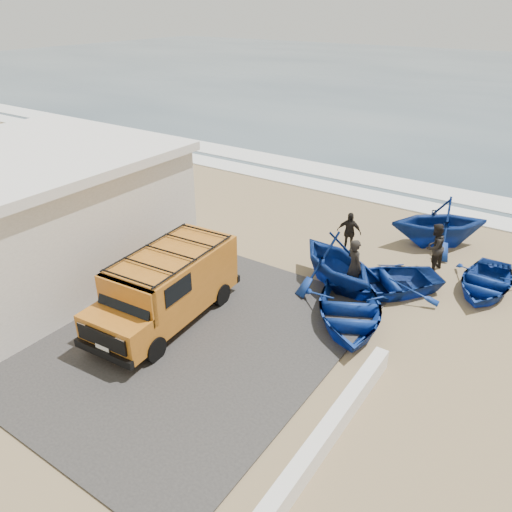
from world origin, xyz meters
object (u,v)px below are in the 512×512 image
Objects in this scene: boat_near_right at (384,281)px; boat_mid_right at (485,282)px; building at (21,214)px; boat_near_left at (349,309)px; boat_far_left at (440,221)px; fisherman_middle at (434,247)px; boat_mid_left at (336,260)px; van at (167,285)px; fisherman_front at (354,267)px; fisherman_back at (349,232)px; parapet at (331,428)px.

boat_near_right reaches higher than boat_mid_right.
building is 11.54m from boat_near_left.
boat_near_left is 1.08× the size of boat_far_left.
boat_near_left is 2.32× the size of fisherman_middle.
boat_far_left reaches higher than boat_mid_left.
boat_near_left is at bearing 28.60° from van.
boat_near_right is at bearing 43.07° from van.
fisherman_front is 3.56m from fisherman_middle.
van reaches higher than fisherman_front.
boat_mid_left is 1.88× the size of fisherman_front.
building is 2.45× the size of boat_near_right.
boat_mid_right is (3.02, 4.19, -0.08)m from boat_near_left.
fisherman_front reaches higher than boat_near_left.
boat_near_left is at bearing -76.25° from fisherman_back.
fisherman_back is (-2.06, 4.36, 0.38)m from boat_near_left.
van is (-6.21, 1.47, 0.91)m from parapet.
van is 10.47m from boat_mid_right.
fisherman_middle is at bearing -25.51° from boat_far_left.
boat_mid_right is at bearing 79.77° from boat_near_right.
parapet is 11.38m from boat_far_left.
parapet is 6.44m from van.
boat_mid_left is at bearing 26.87° from fisherman_front.
boat_near_left reaches higher than parapet.
boat_far_left is (0.61, 6.91, 0.58)m from boat_near_left.
boat_near_right is 1.01× the size of boat_far_left.
fisherman_middle reaches higher than parapet.
fisherman_front is at bearing -73.82° from fisherman_back.
boat_near_left is 5.17m from boat_mid_right.
boat_mid_right is 0.88× the size of boat_far_left.
boat_near_left is at bearing -125.95° from boat_mid_right.
boat_mid_right is at bearing 94.06° from fisherman_middle.
boat_near_left is 1.13× the size of boat_mid_left.
van is 7.13m from boat_near_right.
boat_mid_right is (4.33, 2.45, -0.61)m from boat_mid_left.
fisherman_front is at bearing -145.09° from boat_mid_right.
boat_far_left is 2.20m from fisherman_middle.
boat_near_right is at bearing 56.53° from boat_near_left.
boat_mid_left is at bearing -150.63° from boat_mid_right.
fisherman_front is (0.69, -0.10, 0.01)m from boat_mid_left.
boat_far_left is at bearing 57.22° from boat_near_left.
fisherman_front is at bearing 110.33° from parapet.
boat_near_right is at bearing -145.37° from boat_mid_right.
building is 14.54m from fisherman_middle.
fisherman_back is at bearing 46.83° from boat_mid_left.
boat_far_left reaches higher than fisherman_middle.
boat_mid_left is 5.02m from boat_mid_right.
fisherman_back reaches higher than boat_near_left.
fisherman_front is at bearing 26.15° from building.
boat_mid_right is at bearing -109.39° from fisherman_front.
boat_mid_right is 2.10m from fisherman_middle.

